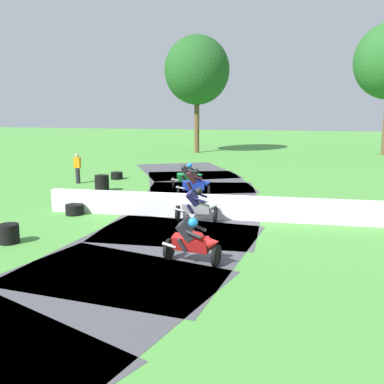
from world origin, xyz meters
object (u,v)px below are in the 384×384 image
object	(u,v)px
motorcycle_fourth_green	(188,176)
tire_stack_mid_b	(75,210)
tire_stack_extra_a	(117,176)
motorcycle_lead_red	(193,241)
motorcycle_chase_white	(198,206)
tire_stack_mid_a	(9,234)
motorcycle_trailing_blue	(195,184)
tire_stack_far	(102,183)
track_marshal	(78,168)

from	to	relation	value
motorcycle_fourth_green	tire_stack_mid_b	xyz separation A→B (m)	(-3.17, -6.31, -0.45)
tire_stack_mid_b	tire_stack_extra_a	bearing A→B (deg)	100.22
motorcycle_lead_red	tire_stack_extra_a	xyz separation A→B (m)	(-7.22, 13.00, -0.44)
motorcycle_chase_white	tire_stack_mid_a	bearing A→B (deg)	-145.19
motorcycle_trailing_blue	tire_stack_mid_a	xyz separation A→B (m)	(-4.27, -7.95, -0.36)
motorcycle_trailing_blue	motorcycle_fourth_green	xyz separation A→B (m)	(-0.81, 2.24, -0.02)
motorcycle_lead_red	motorcycle_fourth_green	xyz separation A→B (m)	(-2.52, 10.87, 0.01)
tire_stack_far	track_marshal	xyz separation A→B (m)	(-2.19, 1.88, 0.42)
motorcycle_chase_white	tire_stack_extra_a	size ratio (longest dim) A/B	2.48
tire_stack_extra_a	motorcycle_lead_red	bearing A→B (deg)	-60.96
motorcycle_trailing_blue	tire_stack_mid_b	bearing A→B (deg)	-134.34
motorcycle_trailing_blue	track_marshal	distance (m)	7.51
motorcycle_lead_red	motorcycle_fourth_green	world-z (taller)	motorcycle_fourth_green
motorcycle_chase_white	tire_stack_mid_a	world-z (taller)	motorcycle_chase_white
motorcycle_fourth_green	tire_stack_far	distance (m)	4.33
motorcycle_chase_white	track_marshal	bearing A→B (deg)	139.40
motorcycle_lead_red	motorcycle_trailing_blue	xyz separation A→B (m)	(-1.72, 8.63, 0.02)
motorcycle_chase_white	motorcycle_trailing_blue	xyz separation A→B (m)	(-0.99, 4.29, 0.03)
tire_stack_mid_b	track_marshal	distance (m)	7.36
motorcycle_fourth_green	motorcycle_trailing_blue	bearing A→B (deg)	-70.23
tire_stack_far	tire_stack_extra_a	bearing A→B (deg)	100.00
motorcycle_chase_white	track_marshal	xyz separation A→B (m)	(-8.03, 6.88, 0.19)
motorcycle_lead_red	motorcycle_fourth_green	bearing A→B (deg)	103.07
motorcycle_fourth_green	motorcycle_chase_white	bearing A→B (deg)	-74.65
tire_stack_mid_a	tire_stack_far	bearing A→B (deg)	93.87
motorcycle_chase_white	tire_stack_extra_a	bearing A→B (deg)	126.82
tire_stack_mid_a	tire_stack_far	xyz separation A→B (m)	(-0.59, 8.66, 0.10)
motorcycle_trailing_blue	tire_stack_extra_a	size ratio (longest dim) A/B	2.51
motorcycle_fourth_green	tire_stack_extra_a	distance (m)	5.17
motorcycle_trailing_blue	tire_stack_far	world-z (taller)	motorcycle_trailing_blue
tire_stack_far	motorcycle_chase_white	bearing A→B (deg)	-40.59
tire_stack_mid_a	track_marshal	size ratio (longest dim) A/B	0.38
motorcycle_trailing_blue	track_marshal	size ratio (longest dim) A/B	1.04
tire_stack_mid_b	tire_stack_extra_a	size ratio (longest dim) A/B	1.05
track_marshal	motorcycle_fourth_green	bearing A→B (deg)	-3.22
track_marshal	tire_stack_mid_b	bearing A→B (deg)	-65.28
tire_stack_mid_b	tire_stack_far	bearing A→B (deg)	100.39
tire_stack_mid_b	tire_stack_far	world-z (taller)	tire_stack_far
motorcycle_trailing_blue	track_marshal	xyz separation A→B (m)	(-7.04, 2.59, 0.16)
motorcycle_fourth_green	tire_stack_mid_b	world-z (taller)	motorcycle_fourth_green
tire_stack_mid_a	tire_stack_extra_a	world-z (taller)	tire_stack_mid_a
motorcycle_trailing_blue	tire_stack_far	bearing A→B (deg)	171.64
motorcycle_lead_red	tire_stack_mid_a	xyz separation A→B (m)	(-5.99, 0.68, -0.34)
motorcycle_chase_white	motorcycle_trailing_blue	world-z (taller)	motorcycle_trailing_blue
tire_stack_far	track_marshal	distance (m)	2.92
motorcycle_lead_red	tire_stack_far	bearing A→B (deg)	125.13
motorcycle_trailing_blue	tire_stack_extra_a	distance (m)	7.04
tire_stack_mid_b	tire_stack_mid_a	bearing A→B (deg)	-94.30
motorcycle_chase_white	tire_stack_far	xyz separation A→B (m)	(-5.84, 5.00, -0.23)
tire_stack_mid_b	tire_stack_far	distance (m)	4.87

